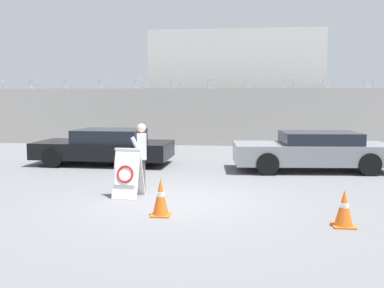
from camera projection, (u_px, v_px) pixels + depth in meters
ground_plane at (177, 201)px, 9.31m from camera, size 90.00×90.00×0.00m
perimeter_wall at (212, 117)px, 20.18m from camera, size 36.00×0.30×3.15m
building_block at (236, 87)px, 25.35m from camera, size 9.03×7.33×5.73m
barricade_sign at (128, 173)px, 9.68m from camera, size 0.65×0.70×1.12m
security_guard at (142, 154)px, 10.28m from camera, size 0.36×0.64×1.64m
traffic_cone_near at (161, 197)px, 8.15m from camera, size 0.36×0.36×0.73m
traffic_cone_mid at (344, 208)px, 7.46m from camera, size 0.37×0.37×0.66m
parked_car_front_coupe at (105, 146)px, 14.46m from camera, size 4.56×2.11×1.20m
parked_car_rear_sedan at (313, 151)px, 13.21m from camera, size 4.87×2.22×1.20m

